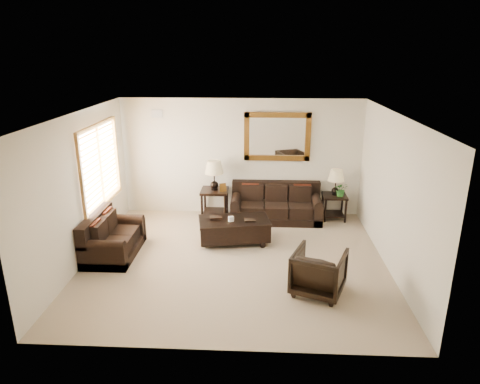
# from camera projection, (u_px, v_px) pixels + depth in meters

# --- Properties ---
(room) EXTENTS (5.51, 5.01, 2.71)m
(room) POSITION_uv_depth(u_px,v_px,m) (235.00, 192.00, 7.50)
(room) COLOR gray
(room) RESTS_ON ground
(window) EXTENTS (0.07, 1.96, 1.66)m
(window) POSITION_uv_depth(u_px,v_px,m) (101.00, 165.00, 8.42)
(window) COLOR white
(window) RESTS_ON room
(mirror) EXTENTS (1.50, 0.06, 1.10)m
(mirror) POSITION_uv_depth(u_px,v_px,m) (277.00, 137.00, 9.64)
(mirror) COLOR #4D2A0F
(mirror) RESTS_ON room
(air_vent) EXTENTS (0.25, 0.02, 0.18)m
(air_vent) POSITION_uv_depth(u_px,v_px,m) (157.00, 114.00, 9.63)
(air_vent) COLOR #999999
(air_vent) RESTS_ON room
(sofa) EXTENTS (2.03, 0.88, 0.83)m
(sofa) POSITION_uv_depth(u_px,v_px,m) (276.00, 207.00, 9.78)
(sofa) COLOR black
(sofa) RESTS_ON room
(loveseat) EXTENTS (0.85, 1.43, 0.80)m
(loveseat) POSITION_uv_depth(u_px,v_px,m) (111.00, 240.00, 8.09)
(loveseat) COLOR black
(loveseat) RESTS_ON room
(end_table_left) EXTENTS (0.62, 0.62, 1.35)m
(end_table_left) POSITION_uv_depth(u_px,v_px,m) (214.00, 181.00, 9.72)
(end_table_left) COLOR black
(end_table_left) RESTS_ON room
(end_table_right) EXTENTS (0.53, 0.53, 1.17)m
(end_table_right) POSITION_uv_depth(u_px,v_px,m) (335.00, 187.00, 9.66)
(end_table_right) COLOR black
(end_table_right) RESTS_ON room
(coffee_table) EXTENTS (1.52, 0.99, 0.60)m
(coffee_table) POSITION_uv_depth(u_px,v_px,m) (234.00, 228.00, 8.64)
(coffee_table) COLOR black
(coffee_table) RESTS_ON room
(armchair) EXTENTS (0.98, 0.96, 0.79)m
(armchair) POSITION_uv_depth(u_px,v_px,m) (319.00, 270.00, 6.78)
(armchair) COLOR black
(armchair) RESTS_ON floor
(potted_plant) EXTENTS (0.34, 0.37, 0.25)m
(potted_plant) POSITION_uv_depth(u_px,v_px,m) (341.00, 191.00, 9.58)
(potted_plant) COLOR #225E20
(potted_plant) RESTS_ON end_table_right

